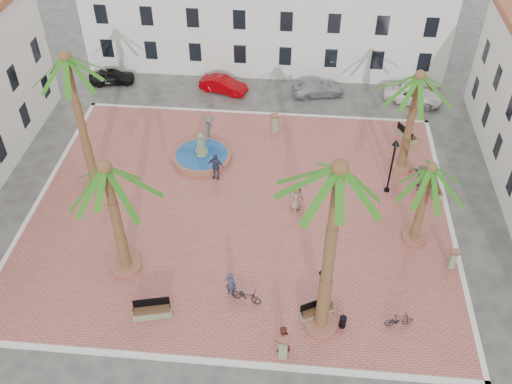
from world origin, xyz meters
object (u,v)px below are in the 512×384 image
palm_e (429,178)px  car_silver (318,88)px  bollard_se (283,347)px  litter_bin (343,322)px  pedestrian_east (420,177)px  fountain (202,155)px  bench_se (317,312)px  bench_ne (406,135)px  pedestrian_fountain_b (215,166)px  bicycle_b (399,320)px  palm_s (338,188)px  cyclist_a (231,284)px  car_black (112,76)px  bollard_e (453,259)px  bollard_n (275,123)px  cyclist_b (282,339)px  lamppost_e (393,157)px  car_red (223,85)px  palm_nw (68,71)px  pedestrian_fountain_a (296,197)px  bicycle_a (246,295)px  car_white (413,95)px  bench_e (434,188)px  bench_s (152,311)px  pedestrian_north (209,128)px  palm_sw (108,181)px  lamppost_s (322,284)px  palm_ne (418,87)px

palm_e → car_silver: (-5.86, 16.02, -4.25)m
bollard_se → car_silver: bollard_se is taller
litter_bin → pedestrian_east: 12.59m
fountain → car_silver: size_ratio=0.97×
bench_se → pedestrian_east: pedestrian_east is taller
bench_ne → pedestrian_fountain_b: (-13.18, -5.74, 0.68)m
palm_e → bicycle_b: (-1.52, -6.38, -4.27)m
fountain → palm_s: 18.10m
litter_bin → cyclist_a: size_ratio=0.42×
car_black → pedestrian_east: bearing=-126.7°
litter_bin → bollard_e: bearing=36.8°
bollard_n → cyclist_a: (-1.29, -15.43, 0.07)m
car_black → car_silver: car_black is taller
fountain → cyclist_b: fountain is taller
palm_s → lamppost_e: size_ratio=2.61×
lamppost_e → cyclist_b: lamppost_e is taller
bollard_se → car_red: bearing=104.4°
palm_nw → litter_bin: 20.49m
palm_e → pedestrian_fountain_a: 8.30m
bench_ne → bicycle_a: (-10.07, -15.85, 0.17)m
bench_ne → bicycle_a: 18.78m
car_white → litter_bin: bearing=179.6°
bench_e → bollard_e: bearing=173.9°
cyclist_a → bollard_se: bearing=146.8°
bicycle_a → litter_bin: bearing=-88.1°
lamppost_e → litter_bin: size_ratio=5.86×
bench_s → bicycle_b: (12.69, 0.53, 0.16)m
palm_e → bench_ne: bearing=86.6°
bollard_e → pedestrian_north: size_ratio=0.66×
cyclist_b → car_white: 25.75m
pedestrian_fountain_a → car_silver: (1.25, 14.00, -0.48)m
bicycle_b → bollard_e: bearing=-49.6°
palm_e → bollard_n: bearing=131.2°
palm_sw → car_silver: size_ratio=1.79×
lamppost_s → car_white: size_ratio=0.78×
palm_sw → car_red: palm_sw is taller
palm_s → bollard_n: palm_s is taller
pedestrian_north → car_red: 6.89m
bicycle_b → pedestrian_east: pedestrian_east is taller
palm_sw → bench_ne: 22.96m
cyclist_b → bollard_n: bearing=-112.0°
palm_nw → palm_s: size_ratio=0.90×
bench_e → cyclist_b: size_ratio=1.12×
palm_s → car_black: (-17.59, 23.01, -8.84)m
palm_sw → car_red: 20.63m
palm_ne → bollard_e: 10.72m
car_silver → bollard_e: bearing=-170.5°
car_black → car_silver: 17.20m
bicycle_a → lamppost_s: bearing=-82.7°
pedestrian_north → bollard_se: bearing=-150.4°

